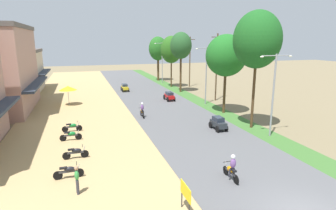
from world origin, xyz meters
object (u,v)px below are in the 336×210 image
object	(u,v)px
parked_motorbike_fourth	(72,126)
median_tree_fourth	(171,50)
utility_pole_far	(190,61)
median_tree_third	(181,46)
street_signboard	(186,193)
car_sedan_red	(169,96)
median_tree_fifth	(158,49)
motorbike_ahead_second	(142,110)
utility_pole_near	(217,66)
pedestrian_on_shoulder	(77,178)
streetlamp_near	(274,89)
car_sedan_yellow	(125,87)
median_tree_nearest	(257,40)
parked_motorbike_second	(76,152)
parked_motorbike_nearest	(69,171)
median_tree_second	(226,56)
streetlamp_far	(162,60)
car_hatchback_charcoal	(218,123)
parked_motorbike_third	(71,135)
vendor_umbrella	(68,88)
motorbike_foreground_rider	(232,168)

from	to	relation	value
parked_motorbike_fourth	median_tree_fourth	world-z (taller)	median_tree_fourth
utility_pole_far	median_tree_third	bearing A→B (deg)	-126.26
street_signboard	car_sedan_red	bearing A→B (deg)	73.93
median_tree_fifth	motorbike_ahead_second	world-z (taller)	median_tree_fifth
utility_pole_near	motorbike_ahead_second	xyz separation A→B (m)	(-11.86, -5.82, -3.95)
pedestrian_on_shoulder	streetlamp_near	xyz separation A→B (m)	(16.18, 4.91, 3.25)
parked_motorbike_fourth	car_sedan_yellow	size ratio (longest dim) A/B	0.80
median_tree_nearest	median_tree_fourth	distance (m)	25.51
median_tree_fifth	utility_pole_far	bearing A→B (deg)	-70.03
utility_pole_far	parked_motorbike_second	bearing A→B (deg)	-125.55
utility_pole_near	utility_pole_far	xyz separation A→B (m)	(1.01, 12.37, -0.14)
median_tree_fourth	motorbike_ahead_second	bearing A→B (deg)	-116.96
car_sedan_yellow	parked_motorbike_nearest	bearing A→B (deg)	-105.34
median_tree_second	streetlamp_far	world-z (taller)	median_tree_second
median_tree_third	car_hatchback_charcoal	xyz separation A→B (m)	(-3.50, -19.95, -6.71)
streetlamp_near	pedestrian_on_shoulder	bearing A→B (deg)	-163.11
utility_pole_near	car_sedan_red	size ratio (longest dim) A/B	4.09
parked_motorbike_nearest	parked_motorbike_third	xyz separation A→B (m)	(-0.02, 6.96, 0.00)
median_tree_fifth	median_tree_second	bearing A→B (deg)	-89.96
vendor_umbrella	median_tree_nearest	bearing A→B (deg)	-42.10
parked_motorbike_nearest	pedestrian_on_shoulder	size ratio (longest dim) A/B	1.11
median_tree_nearest	motorbike_foreground_rider	size ratio (longest dim) A/B	6.06
parked_motorbike_second	median_tree_nearest	bearing A→B (deg)	9.17
utility_pole_near	vendor_umbrella	bearing A→B (deg)	171.75
median_tree_second	motorbike_ahead_second	world-z (taller)	median_tree_second
parked_motorbike_second	pedestrian_on_shoulder	distance (m)	4.96
motorbike_ahead_second	median_tree_nearest	bearing A→B (deg)	-36.17
streetlamp_far	median_tree_second	bearing A→B (deg)	-89.83
median_tree_fourth	car_sedan_yellow	world-z (taller)	median_tree_fourth
parked_motorbike_third	parked_motorbike_fourth	xyz separation A→B (m)	(0.06, 2.46, 0.00)
pedestrian_on_shoulder	utility_pole_far	size ratio (longest dim) A/B	0.18
median_tree_third	streetlamp_near	world-z (taller)	median_tree_third
street_signboard	median_tree_nearest	bearing A→B (deg)	44.78
streetlamp_near	car_hatchback_charcoal	xyz separation A→B (m)	(-3.56, 2.92, -3.47)
parked_motorbike_nearest	street_signboard	size ratio (longest dim) A/B	1.20
parked_motorbike_nearest	median_tree_fifth	xyz separation A→B (m)	(16.73, 39.82, 6.06)
median_tree_second	car_sedan_red	bearing A→B (deg)	115.56
parked_motorbike_second	median_tree_fifth	bearing A→B (deg)	66.10
median_tree_fifth	car_hatchback_charcoal	bearing A→B (deg)	-96.07
median_tree_fourth	motorbike_foreground_rider	bearing A→B (deg)	-102.24
utility_pole_near	streetlamp_far	bearing A→B (deg)	97.47
median_tree_nearest	utility_pole_near	size ratio (longest dim) A/B	1.18
pedestrian_on_shoulder	median_tree_fifth	distance (m)	45.21
pedestrian_on_shoulder	median_tree_fifth	world-z (taller)	median_tree_fifth
parked_motorbike_third	utility_pole_far	bearing A→B (deg)	49.51
parked_motorbike_fourth	median_tree_fourth	distance (m)	27.98
parked_motorbike_fourth	street_signboard	world-z (taller)	street_signboard
car_hatchback_charcoal	car_sedan_yellow	distance (m)	23.76
vendor_umbrella	streetlamp_far	world-z (taller)	streetlamp_far
motorbike_foreground_rider	median_tree_third	bearing A→B (deg)	75.84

